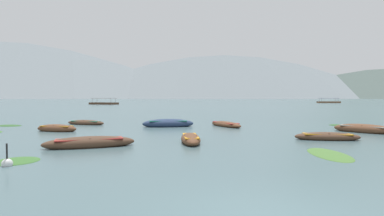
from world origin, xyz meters
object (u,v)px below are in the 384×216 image
rowboat_7 (362,129)px  rowboat_2 (189,139)px  rowboat_4 (224,124)px  ferry_0 (102,103)px  rowboat_5 (167,124)px  ferry_1 (327,102)px  mooring_buoy (5,164)px  rowboat_0 (88,143)px  rowboat_6 (84,123)px  rowboat_8 (55,129)px  rowboat_1 (326,137)px

rowboat_7 → rowboat_2: bearing=-158.2°
rowboat_4 → ferry_0: 94.31m
rowboat_4 → rowboat_5: 4.81m
ferry_1 → mooring_buoy: size_ratio=11.57×
ferry_1 → rowboat_0: bearing=-118.3°
rowboat_6 → rowboat_8: bearing=-91.7°
rowboat_2 → mooring_buoy: bearing=-138.7°
rowboat_1 → rowboat_5: (-9.68, 7.93, 0.08)m
ferry_0 → rowboat_6: bearing=-74.8°
rowboat_6 → rowboat_0: bearing=-69.9°
rowboat_1 → ferry_0: 103.68m
rowboat_2 → ferry_1: ferry_1 is taller
rowboat_7 → ferry_0: bearing=116.0°
rowboat_5 → rowboat_6: (-7.51, 1.92, -0.08)m
rowboat_0 → rowboat_4: rowboat_0 is taller
rowboat_0 → rowboat_1: (12.64, 2.57, -0.03)m
rowboat_1 → rowboat_7: 5.59m
rowboat_0 → rowboat_5: rowboat_5 is taller
rowboat_1 → ferry_0: size_ratio=0.33×
rowboat_6 → ferry_1: size_ratio=0.37×
rowboat_6 → mooring_buoy: size_ratio=4.25×
rowboat_0 → rowboat_2: bearing=17.2°
rowboat_0 → rowboat_4: bearing=54.0°
rowboat_4 → rowboat_6: rowboat_4 is taller
rowboat_8 → ferry_1: 146.34m
rowboat_2 → rowboat_4: 9.62m
rowboat_6 → rowboat_7: bearing=-16.0°
rowboat_0 → rowboat_5: size_ratio=1.01×
ferry_0 → mooring_buoy: 105.45m
rowboat_6 → rowboat_7: size_ratio=1.01×
rowboat_2 → ferry_1: (66.26, 130.63, 0.26)m
rowboat_5 → ferry_1: bearing=60.7°
rowboat_1 → rowboat_4: size_ratio=0.90×
rowboat_4 → ferry_0: size_ratio=0.37×
rowboat_8 → rowboat_2: bearing=-29.7°
rowboat_0 → rowboat_7: bearing=20.5°
rowboat_7 → ferry_1: size_ratio=0.36×
rowboat_6 → ferry_0: (-23.30, 85.60, 0.28)m
rowboat_1 → rowboat_2: rowboat_2 is taller
rowboat_8 → ferry_1: bearing=58.8°
rowboat_2 → rowboat_5: size_ratio=0.77×
rowboat_5 → mooring_buoy: mooring_buoy is taller
rowboat_6 → rowboat_8: size_ratio=1.16×
rowboat_0 → ferry_1: (71.13, 132.14, 0.24)m
rowboat_4 → mooring_buoy: size_ratio=4.59×
rowboat_6 → ferry_1: ferry_1 is taller
rowboat_0 → rowboat_5: (2.96, 10.50, 0.04)m
rowboat_2 → rowboat_8: (-9.59, 5.47, 0.01)m
rowboat_1 → ferry_1: size_ratio=0.36×
rowboat_2 → ferry_0: bearing=108.7°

